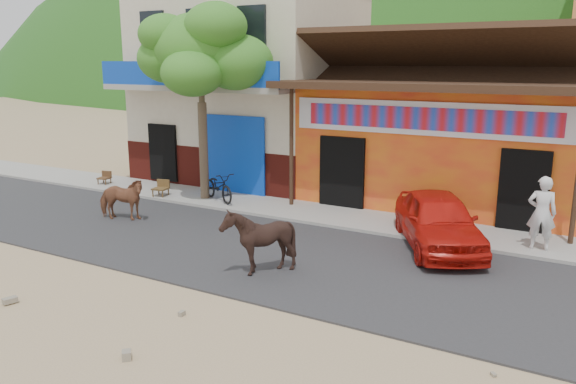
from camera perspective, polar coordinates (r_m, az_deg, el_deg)
name	(u,v)px	position (r m, az deg, el deg)	size (l,w,h in m)	color
ground	(211,294)	(10.99, -7.84, -10.25)	(120.00, 120.00, 0.00)	#9E825B
road	(277,255)	(12.91, -1.10, -6.42)	(60.00, 5.00, 0.04)	#28282B
sidewalk	(340,217)	(15.87, 5.33, -2.57)	(60.00, 2.00, 0.12)	gray
dance_club	(451,143)	(18.63, 16.19, 4.77)	(8.00, 6.00, 3.60)	orange
cafe_building	(252,84)	(21.46, -3.69, 10.85)	(7.00, 6.00, 7.00)	beige
tree	(202,102)	(17.54, -8.74, 8.99)	(3.00, 3.00, 6.00)	#2D721E
cow_tan	(121,199)	(16.14, -16.59, -0.69)	(0.64, 1.42, 1.20)	brown
cow_dark	(259,240)	(11.58, -2.99, -4.93)	(1.15, 1.29, 1.42)	black
red_car	(438,220)	(13.65, 14.99, -2.79)	(1.56, 3.87, 1.32)	red
scooter	(218,186)	(17.48, -7.08, 0.57)	(0.60, 1.72, 0.90)	black
pedestrian	(542,213)	(13.99, 24.38, -1.96)	(0.63, 0.41, 1.72)	silver
cafe_chair_left	(104,172)	(20.81, -18.21, 1.91)	(0.38, 0.38, 0.82)	#452617
cafe_chair_right	(160,181)	(18.41, -12.87, 1.06)	(0.45, 0.45, 0.96)	#4F391A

